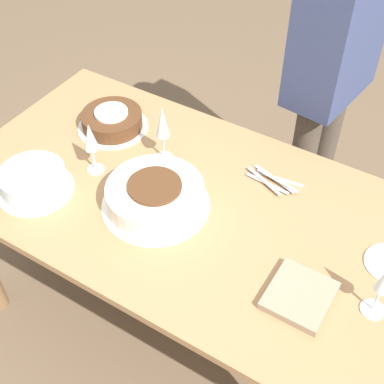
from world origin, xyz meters
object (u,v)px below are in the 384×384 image
Objects in this scene: cake_center_white at (155,196)px; wine_glass_near at (90,139)px; cake_back_decorated at (34,181)px; person_cutting at (336,50)px; wine_glass_extra at (384,282)px; wine_glass_far at (163,125)px; cake_front_chocolate at (112,120)px.

wine_glass_near reaches higher than cake_center_white.
cake_back_decorated is 1.22m from person_cutting.
wine_glass_far is at bearing -14.98° from wine_glass_extra.
wine_glass_extra is at bearing 177.33° from wine_glass_near.
wine_glass_far is at bearing -23.36° from person_cutting.
wine_glass_far is at bearing 170.61° from cake_front_chocolate.
person_cutting reaches higher than wine_glass_extra.
wine_glass_far reaches higher than cake_front_chocolate.
cake_center_white is at bearing -1.16° from wine_glass_extra.
cake_front_chocolate is at bearing -92.05° from cake_back_decorated.
cake_front_chocolate is at bearing -9.39° from wine_glass_far.
cake_back_decorated is at bearing 21.52° from cake_center_white.
wine_glass_extra is at bearing -172.99° from cake_back_decorated.
wine_glass_extra is at bearing 178.84° from cake_center_white.
cake_center_white is 1.77× the size of wine_glass_near.
person_cutting is (0.49, -0.87, 0.11)m from wine_glass_extra.
wine_glass_near is at bearing -120.46° from cake_back_decorated.
cake_front_chocolate is 0.90m from person_cutting.
cake_front_chocolate is at bearing -13.66° from wine_glass_extra.
cake_front_chocolate is 0.27m from wine_glass_near.
wine_glass_near is (-0.11, -0.19, 0.10)m from cake_back_decorated.
wine_glass_far is at bearing -63.02° from cake_center_white.
cake_back_decorated is at bearing -26.14° from person_cutting.
wine_glass_extra is (-0.75, 0.02, 0.09)m from cake_center_white.
cake_center_white is 0.91m from person_cutting.
wine_glass_extra reaches higher than cake_center_white.
cake_center_white is 1.78× the size of wine_glass_extra.
wine_glass_far is (-0.27, 0.04, 0.12)m from cake_front_chocolate.
cake_center_white is 1.33× the size of cake_front_chocolate.
wine_glass_near is at bearing -6.64° from cake_center_white.
cake_back_decorated is at bearing 87.95° from cake_front_chocolate.
cake_center_white reaches higher than cake_back_decorated.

